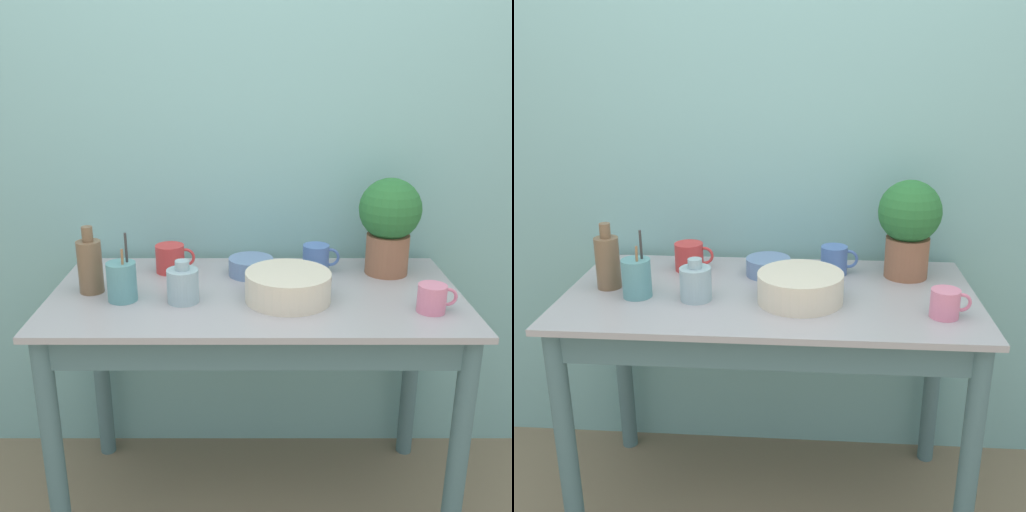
{
  "view_description": "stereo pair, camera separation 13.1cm",
  "coord_description": "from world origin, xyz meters",
  "views": [
    {
      "loc": [
        0.0,
        -1.44,
        1.53
      ],
      "look_at": [
        0.0,
        0.33,
        0.93
      ],
      "focal_mm": 42.0,
      "sensor_mm": 36.0,
      "label": 1
    },
    {
      "loc": [
        0.13,
        -1.44,
        1.53
      ],
      "look_at": [
        0.0,
        0.33,
        0.93
      ],
      "focal_mm": 42.0,
      "sensor_mm": 36.0,
      "label": 2
    }
  ],
  "objects": [
    {
      "name": "bowl_small_blue",
      "position": [
        -0.02,
        0.49,
        0.84
      ],
      "size": [
        0.15,
        0.15,
        0.06
      ],
      "color": "#6684B2",
      "rests_on": "counter_table"
    },
    {
      "name": "mug_pink",
      "position": [
        0.52,
        0.18,
        0.85
      ],
      "size": [
        0.12,
        0.08,
        0.08
      ],
      "color": "pink",
      "rests_on": "counter_table"
    },
    {
      "name": "mug_blue",
      "position": [
        0.21,
        0.52,
        0.86
      ],
      "size": [
        0.13,
        0.09,
        0.1
      ],
      "color": "#4C70B7",
      "rests_on": "counter_table"
    },
    {
      "name": "counter_table",
      "position": [
        0.0,
        0.31,
        0.65
      ],
      "size": [
        1.3,
        0.66,
        0.81
      ],
      "color": "slate",
      "rests_on": "ground_plane"
    },
    {
      "name": "bottle_tall",
      "position": [
        -0.52,
        0.33,
        0.9
      ],
      "size": [
        0.08,
        0.08,
        0.22
      ],
      "color": "brown",
      "rests_on": "counter_table"
    },
    {
      "name": "potted_plant",
      "position": [
        0.45,
        0.51,
        1.0
      ],
      "size": [
        0.21,
        0.21,
        0.33
      ],
      "color": "#8C5B42",
      "rests_on": "counter_table"
    },
    {
      "name": "bottle_short",
      "position": [
        -0.22,
        0.25,
        0.87
      ],
      "size": [
        0.1,
        0.1,
        0.13
      ],
      "color": "#93B2BC",
      "rests_on": "counter_table"
    },
    {
      "name": "bowl_wash_large",
      "position": [
        0.1,
        0.26,
        0.86
      ],
      "size": [
        0.26,
        0.26,
        0.09
      ],
      "color": "beige",
      "rests_on": "counter_table"
    },
    {
      "name": "utensil_cup",
      "position": [
        -0.41,
        0.26,
        0.87
      ],
      "size": [
        0.09,
        0.09,
        0.21
      ],
      "color": "#569399",
      "rests_on": "counter_table"
    },
    {
      "name": "mug_red",
      "position": [
        -0.3,
        0.52,
        0.86
      ],
      "size": [
        0.14,
        0.1,
        0.1
      ],
      "color": "#C63838",
      "rests_on": "counter_table"
    },
    {
      "name": "wall_back",
      "position": [
        0.0,
        0.72,
        1.2
      ],
      "size": [
        6.0,
        0.05,
        2.4
      ],
      "color": "#7AB2B2",
      "rests_on": "ground_plane"
    }
  ]
}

